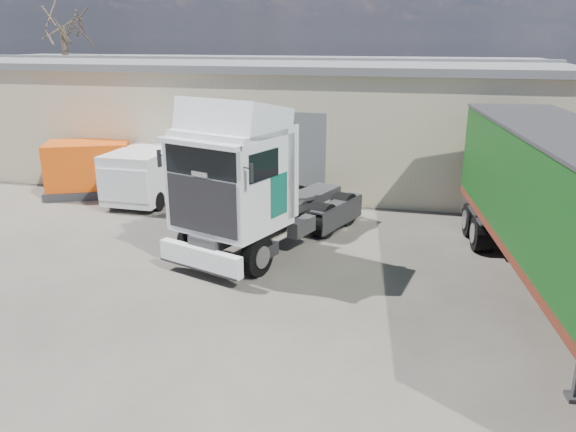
% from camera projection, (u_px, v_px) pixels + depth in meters
% --- Properties ---
extents(ground, '(120.00, 120.00, 0.00)m').
position_uv_depth(ground, '(248.00, 322.00, 13.12)').
color(ground, black).
rests_on(ground, ground).
extents(warehouse, '(30.60, 12.60, 5.42)m').
position_uv_depth(warehouse, '(231.00, 113.00, 28.47)').
color(warehouse, beige).
rests_on(warehouse, ground).
extents(bare_tree, '(4.00, 4.00, 9.60)m').
position_uv_depth(bare_tree, '(60.00, 9.00, 33.34)').
color(bare_tree, '#382B21').
rests_on(bare_tree, ground).
extents(tractor_unit, '(4.90, 7.56, 4.84)m').
position_uv_depth(tractor_unit, '(251.00, 189.00, 16.73)').
color(tractor_unit, black).
rests_on(tractor_unit, ground).
extents(box_trailer, '(4.34, 12.94, 4.22)m').
position_uv_depth(box_trailer, '(569.00, 204.00, 13.35)').
color(box_trailer, '#2D2D30').
rests_on(box_trailer, ground).
extents(panel_van, '(2.21, 5.25, 2.13)m').
position_uv_depth(panel_van, '(153.00, 172.00, 22.87)').
color(panel_van, black).
rests_on(panel_van, ground).
extents(orange_skip, '(4.14, 3.48, 2.22)m').
position_uv_depth(orange_skip, '(90.00, 172.00, 23.54)').
color(orange_skip, '#2D2D30').
rests_on(orange_skip, ground).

